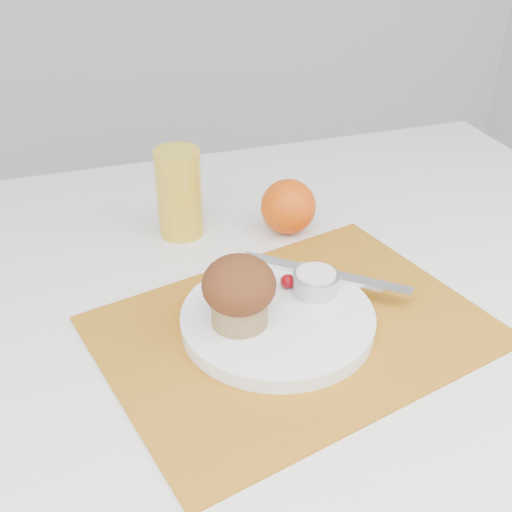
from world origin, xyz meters
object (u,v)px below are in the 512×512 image
object	(u,v)px
muffin	(239,291)
table	(240,472)
orange	(288,207)
plate	(278,319)
juice_glass	(179,193)

from	to	relation	value
muffin	table	bearing A→B (deg)	75.22
orange	plate	bearing A→B (deg)	-113.38
table	plate	distance (m)	0.40
table	muffin	bearing A→B (deg)	-104.78
plate	muffin	bearing A→B (deg)	-178.14
table	juice_glass	distance (m)	0.46
plate	orange	bearing A→B (deg)	66.62
orange	juice_glass	bearing A→B (deg)	163.83
orange	juice_glass	distance (m)	0.15
juice_glass	orange	bearing A→B (deg)	-16.17
orange	muffin	xyz separation A→B (m)	(-0.13, -0.21, 0.02)
table	muffin	xyz separation A→B (m)	(-0.03, -0.11, 0.44)
plate	muffin	size ratio (longest dim) A/B	2.71
muffin	juice_glass	bearing A→B (deg)	92.65
table	plate	bearing A→B (deg)	-81.48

